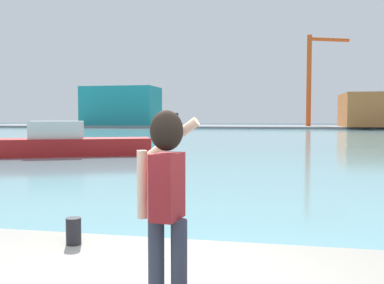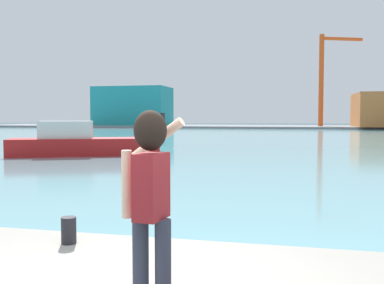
{
  "view_description": "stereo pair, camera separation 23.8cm",
  "coord_description": "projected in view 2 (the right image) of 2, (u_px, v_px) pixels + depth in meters",
  "views": [
    {
      "loc": [
        1.29,
        -3.74,
        2.34
      ],
      "look_at": [
        -0.34,
        4.42,
        1.86
      ],
      "focal_mm": 40.39,
      "sensor_mm": 36.0,
      "label": 1
    },
    {
      "loc": [
        1.52,
        -3.69,
        2.34
      ],
      "look_at": [
        -0.34,
        4.42,
        1.86
      ],
      "focal_mm": 40.39,
      "sensor_mm": 36.0,
      "label": 2
    }
  ],
  "objects": [
    {
      "name": "far_shore_dock",
      "position": [
        284.0,
        127.0,
        93.55
      ],
      "size": [
        140.0,
        20.0,
        0.45
      ],
      "primitive_type": "cube",
      "color": "gray",
      "rests_on": "ground_plane"
    },
    {
      "name": "harbor_bollard",
      "position": [
        69.0,
        230.0,
        5.74
      ],
      "size": [
        0.2,
        0.2,
        0.35
      ],
      "primitive_type": "cylinder",
      "color": "black",
      "rests_on": "quay_promenade"
    },
    {
      "name": "boat_moored",
      "position": [
        81.0,
        143.0,
        26.11
      ],
      "size": [
        9.01,
        5.7,
        2.08
      ],
      "rotation": [
        0.0,
        0.0,
        0.41
      ],
      "color": "#B21919",
      "rests_on": "harbor_water"
    },
    {
      "name": "port_crane",
      "position": [
        325.0,
        73.0,
        89.4
      ],
      "size": [
        8.9,
        4.25,
        18.92
      ],
      "color": "#D84C19",
      "rests_on": "far_shore_dock"
    },
    {
      "name": "ground_plane",
      "position": [
        278.0,
        136.0,
        52.71
      ],
      "size": [
        220.0,
        220.0,
        0.0
      ],
      "primitive_type": "plane",
      "color": "#334751"
    },
    {
      "name": "warehouse_left",
      "position": [
        133.0,
        106.0,
        100.41
      ],
      "size": [
        16.68,
        10.26,
        8.8
      ],
      "primitive_type": "cube",
      "color": "teal",
      "rests_on": "far_shore_dock"
    },
    {
      "name": "person_photographer",
      "position": [
        150.0,
        190.0,
        3.64
      ],
      "size": [
        0.53,
        0.56,
        1.74
      ],
      "rotation": [
        0.0,
        0.0,
        1.43
      ],
      "color": "#2D3342",
      "rests_on": "quay_promenade"
    },
    {
      "name": "harbor_water",
      "position": [
        279.0,
        135.0,
        54.65
      ],
      "size": [
        140.0,
        100.0,
        0.02
      ],
      "primitive_type": "cube",
      "color": "#6BA8B2",
      "rests_on": "ground_plane"
    }
  ]
}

